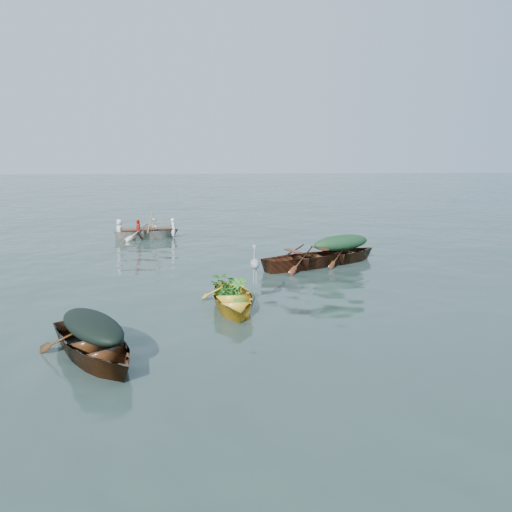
{
  "coord_description": "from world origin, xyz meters",
  "views": [
    {
      "loc": [
        -1.8,
        -10.95,
        3.65
      ],
      "look_at": [
        -0.62,
        3.84,
        0.5
      ],
      "focal_mm": 35.0,
      "sensor_mm": 36.0,
      "label": 1
    }
  ],
  "objects_px": {
    "green_tarp_boat": "(341,263)",
    "rowed_boat": "(147,239)",
    "yellow_dinghy": "(232,308)",
    "heron": "(255,270)",
    "open_wooden_boat": "(306,268)",
    "dark_covered_boat": "(95,359)"
  },
  "relations": [
    {
      "from": "rowed_boat",
      "to": "open_wooden_boat",
      "type": "bearing_deg",
      "value": -147.54
    },
    {
      "from": "yellow_dinghy",
      "to": "heron",
      "type": "relative_size",
      "value": 3.47
    },
    {
      "from": "yellow_dinghy",
      "to": "heron",
      "type": "xyz_separation_m",
      "value": [
        0.54,
        0.1,
        0.89
      ]
    },
    {
      "from": "green_tarp_boat",
      "to": "yellow_dinghy",
      "type": "bearing_deg",
      "value": 113.87
    },
    {
      "from": "yellow_dinghy",
      "to": "green_tarp_boat",
      "type": "distance_m",
      "value": 5.94
    },
    {
      "from": "green_tarp_boat",
      "to": "heron",
      "type": "bearing_deg",
      "value": 117.56
    },
    {
      "from": "heron",
      "to": "dark_covered_boat",
      "type": "bearing_deg",
      "value": -142.76
    },
    {
      "from": "rowed_boat",
      "to": "heron",
      "type": "height_order",
      "value": "heron"
    },
    {
      "from": "rowed_boat",
      "to": "heron",
      "type": "xyz_separation_m",
      "value": [
        3.82,
        -9.69,
        0.89
      ]
    },
    {
      "from": "yellow_dinghy",
      "to": "heron",
      "type": "height_order",
      "value": "heron"
    },
    {
      "from": "open_wooden_boat",
      "to": "heron",
      "type": "height_order",
      "value": "heron"
    },
    {
      "from": "green_tarp_boat",
      "to": "rowed_boat",
      "type": "distance_m",
      "value": 8.73
    },
    {
      "from": "dark_covered_boat",
      "to": "green_tarp_boat",
      "type": "height_order",
      "value": "dark_covered_boat"
    },
    {
      "from": "open_wooden_boat",
      "to": "yellow_dinghy",
      "type": "bearing_deg",
      "value": 123.8
    },
    {
      "from": "yellow_dinghy",
      "to": "open_wooden_boat",
      "type": "bearing_deg",
      "value": 52.53
    },
    {
      "from": "dark_covered_boat",
      "to": "rowed_boat",
      "type": "distance_m",
      "value": 12.56
    },
    {
      "from": "green_tarp_boat",
      "to": "open_wooden_boat",
      "type": "height_order",
      "value": "open_wooden_boat"
    },
    {
      "from": "open_wooden_boat",
      "to": "heron",
      "type": "distance_m",
      "value": 4.4
    },
    {
      "from": "green_tarp_boat",
      "to": "heron",
      "type": "height_order",
      "value": "heron"
    },
    {
      "from": "dark_covered_boat",
      "to": "heron",
      "type": "bearing_deg",
      "value": 8.31
    },
    {
      "from": "open_wooden_boat",
      "to": "heron",
      "type": "bearing_deg",
      "value": 129.2
    },
    {
      "from": "dark_covered_boat",
      "to": "rowed_boat",
      "type": "relative_size",
      "value": 0.99
    }
  ]
}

